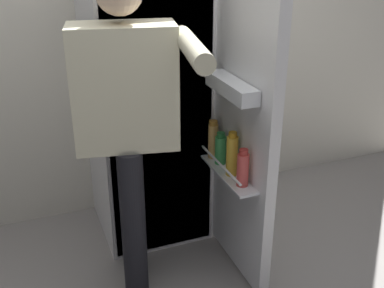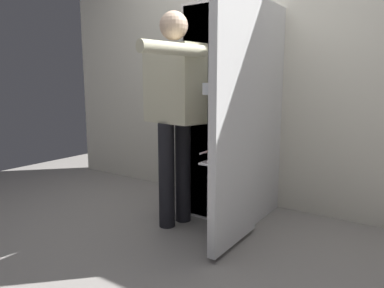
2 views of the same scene
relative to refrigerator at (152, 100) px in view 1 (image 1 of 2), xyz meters
The scene contains 4 objects.
ground_plane 0.97m from the refrigerator, 93.16° to the right, with size 6.00×6.00×0.00m, color gray.
kitchen_wall 0.58m from the refrigerator, 93.89° to the left, with size 4.40×0.10×2.50m, color silver.
refrigerator is the anchor object (origin of this frame).
person 0.51m from the refrigerator, 118.88° to the right, with size 0.55×0.81×1.57m.
Camera 1 is at (-0.67, -1.90, 1.69)m, focal length 44.07 mm.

